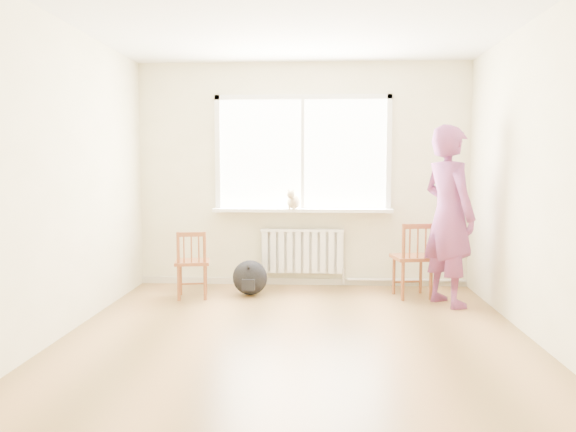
# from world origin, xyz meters

# --- Properties ---
(floor) EXTENTS (4.50, 4.50, 0.00)m
(floor) POSITION_xyz_m (0.00, 0.00, 0.00)
(floor) COLOR #A67644
(floor) RESTS_ON ground
(ceiling) EXTENTS (4.50, 4.50, 0.00)m
(ceiling) POSITION_xyz_m (0.00, 0.00, 2.70)
(ceiling) COLOR white
(ceiling) RESTS_ON back_wall
(back_wall) EXTENTS (4.00, 0.01, 2.70)m
(back_wall) POSITION_xyz_m (0.00, 2.25, 1.35)
(back_wall) COLOR #F2E8C1
(back_wall) RESTS_ON ground
(window) EXTENTS (2.12, 0.05, 1.42)m
(window) POSITION_xyz_m (0.00, 2.22, 1.66)
(window) COLOR white
(window) RESTS_ON back_wall
(windowsill) EXTENTS (2.15, 0.22, 0.04)m
(windowsill) POSITION_xyz_m (0.00, 2.14, 0.93)
(windowsill) COLOR white
(windowsill) RESTS_ON back_wall
(radiator) EXTENTS (1.00, 0.12, 0.55)m
(radiator) POSITION_xyz_m (0.00, 2.16, 0.44)
(radiator) COLOR white
(radiator) RESTS_ON back_wall
(heating_pipe) EXTENTS (1.40, 0.04, 0.04)m
(heating_pipe) POSITION_xyz_m (1.25, 2.19, 0.08)
(heating_pipe) COLOR silver
(heating_pipe) RESTS_ON back_wall
(baseboard) EXTENTS (4.00, 0.03, 0.08)m
(baseboard) POSITION_xyz_m (0.00, 2.23, 0.04)
(baseboard) COLOR beige
(baseboard) RESTS_ON ground
(chair_left) EXTENTS (0.43, 0.41, 0.75)m
(chair_left) POSITION_xyz_m (-1.20, 1.46, 0.38)
(chair_left) COLOR brown
(chair_left) RESTS_ON floor
(chair_right) EXTENTS (0.48, 0.46, 0.84)m
(chair_right) POSITION_xyz_m (1.25, 1.61, 0.42)
(chair_right) COLOR brown
(chair_right) RESTS_ON floor
(person) EXTENTS (0.72, 0.82, 1.88)m
(person) POSITION_xyz_m (1.55, 1.32, 0.94)
(person) COLOR #CC4466
(person) RESTS_ON floor
(cat) EXTENTS (0.21, 0.36, 0.25)m
(cat) POSITION_xyz_m (-0.11, 2.06, 1.05)
(cat) COLOR beige
(cat) RESTS_ON windowsill
(backpack) EXTENTS (0.48, 0.43, 0.40)m
(backpack) POSITION_xyz_m (-0.58, 1.66, 0.20)
(backpack) COLOR black
(backpack) RESTS_ON floor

